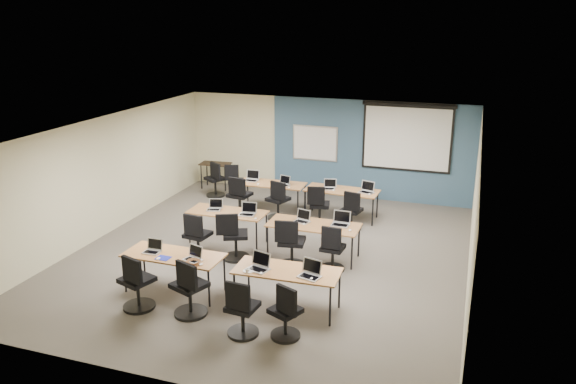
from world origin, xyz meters
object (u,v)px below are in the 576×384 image
(task_chair_5, at_px, (234,240))
(laptop_7, at_px, (341,222))
(training_table_back_left, at_px, (272,185))
(training_table_mid_left, at_px, (227,214))
(task_chair_8, at_px, (239,200))
(training_table_mid_right, at_px, (314,226))
(utility_table, at_px, (216,167))
(laptop_11, at_px, (367,190))
(laptop_9, at_px, (284,183))
(training_table_back_right, at_px, (342,192))
(laptop_2, at_px, (259,265))
(training_table_front_right, at_px, (287,272))
(task_chair_10, at_px, (319,209))
(task_chair_6, at_px, (291,247))
(task_chair_4, at_px, (197,240))
(laptop_0, at_px, (153,249))
(laptop_5, at_px, (248,212))
(task_chair_1, at_px, (189,292))
(laptop_4, at_px, (215,207))
(task_chair_0, at_px, (137,287))
(task_chair_11, at_px, (351,214))
(task_chair_7, at_px, (332,252))
(laptop_3, at_px, (310,272))
(laptop_6, at_px, (302,219))
(task_chair_3, at_px, (286,316))
(whiteboard, at_px, (315,143))
(task_chair_9, at_px, (278,203))
(laptop_1, at_px, (194,256))
(spare_chair_b, at_px, (215,182))
(projector_screen, at_px, (407,134))
(training_table_front_left, at_px, (174,257))
(laptop_10, at_px, (329,186))
(task_chair_2, at_px, (242,313))
(spare_chair_a, at_px, (235,184))
(laptop_8, at_px, (252,178))

(task_chair_5, bearing_deg, laptop_7, -2.01)
(training_table_back_left, bearing_deg, training_table_mid_left, -95.60)
(task_chair_8, bearing_deg, training_table_mid_right, -27.99)
(training_table_mid_left, distance_m, utility_table, 4.19)
(laptop_11, bearing_deg, laptop_9, -161.45)
(training_table_mid_right, relative_size, training_table_back_left, 1.11)
(training_table_back_right, relative_size, laptop_2, 4.98)
(training_table_front_right, bearing_deg, task_chair_10, 96.21)
(training_table_back_left, bearing_deg, training_table_back_right, -0.96)
(task_chair_6, bearing_deg, task_chair_4, 176.73)
(laptop_0, bearing_deg, laptop_5, 68.98)
(laptop_5, bearing_deg, task_chair_4, -135.64)
(task_chair_1, relative_size, laptop_4, 3.43)
(task_chair_8, bearing_deg, laptop_7, -20.44)
(laptop_9, bearing_deg, training_table_mid_right, -43.11)
(task_chair_0, distance_m, task_chair_11, 5.53)
(training_table_back_left, height_order, task_chair_7, task_chair_7)
(training_table_front_right, distance_m, laptop_3, 0.46)
(task_chair_6, bearing_deg, task_chair_0, -137.98)
(training_table_front_right, xyz_separation_m, laptop_6, (-0.45, 2.32, 0.10))
(task_chair_3, relative_size, task_chair_5, 0.93)
(laptop_4, bearing_deg, task_chair_4, -103.12)
(task_chair_8, height_order, utility_table, task_chair_8)
(whiteboard, height_order, task_chair_7, whiteboard)
(laptop_2, distance_m, laptop_11, 4.93)
(training_table_mid_left, xyz_separation_m, laptop_7, (2.55, 0.01, 0.11))
(task_chair_5, relative_size, task_chair_8, 0.99)
(laptop_9, relative_size, task_chair_9, 0.30)
(laptop_9, xyz_separation_m, utility_table, (-2.57, 1.36, -0.14))
(laptop_1, height_order, task_chair_8, task_chair_8)
(utility_table, height_order, spare_chair_b, spare_chair_b)
(projector_screen, height_order, training_table_back_left, projector_screen)
(training_table_mid_right, bearing_deg, training_table_front_left, -131.04)
(task_chair_11, bearing_deg, task_chair_3, -76.79)
(task_chair_7, height_order, task_chair_8, task_chair_8)
(laptop_3, bearing_deg, task_chair_9, 131.36)
(laptop_10, bearing_deg, task_chair_2, -102.98)
(training_table_back_left, height_order, spare_chair_a, spare_chair_a)
(projector_screen, bearing_deg, laptop_11, -111.52)
(whiteboard, relative_size, training_table_back_left, 0.75)
(task_chair_9, bearing_deg, laptop_8, 164.87)
(task_chair_8, bearing_deg, task_chair_5, -60.44)
(laptop_4, bearing_deg, laptop_5, -21.37)
(task_chair_3, bearing_deg, task_chair_5, 152.81)
(task_chair_7, xyz_separation_m, spare_chair_a, (-3.72, 3.72, -0.01))
(task_chair_3, relative_size, laptop_6, 3.07)
(whiteboard, xyz_separation_m, task_chair_8, (-1.25, -2.43, -1.01))
(training_table_mid_right, relative_size, task_chair_2, 1.92)
(laptop_1, height_order, task_chair_6, task_chair_6)
(training_table_front_left, relative_size, task_chair_10, 1.83)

